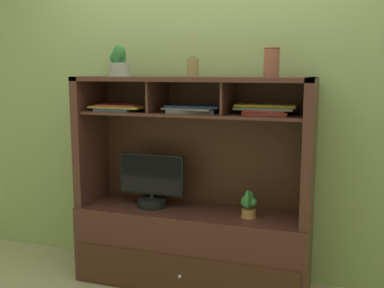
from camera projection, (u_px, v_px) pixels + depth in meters
floor_plane at (192, 283)px, 3.34m from camera, size 6.00×6.00×0.02m
back_wall at (204, 87)px, 3.37m from camera, size 6.00×0.02×2.80m
media_console at (192, 222)px, 3.27m from camera, size 1.64×0.51×1.48m
tv_monitor at (152, 185)px, 3.30m from camera, size 0.49×0.21×0.39m
potted_orchid at (249, 205)px, 3.07m from camera, size 0.11×0.12×0.19m
magazine_stack_left at (120, 108)px, 3.26m from camera, size 0.40×0.30×0.04m
magazine_stack_centre at (266, 109)px, 3.01m from camera, size 0.40×0.33×0.06m
magazine_stack_right at (194, 109)px, 3.14m from camera, size 0.39×0.34×0.05m
diffuser_bottle at (193, 67)px, 3.11m from camera, size 0.08×0.08×0.30m
potted_succulent at (119, 63)px, 3.23m from camera, size 0.16×0.16×0.22m
ceramic_vase at (272, 62)px, 2.92m from camera, size 0.10×0.10×0.19m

